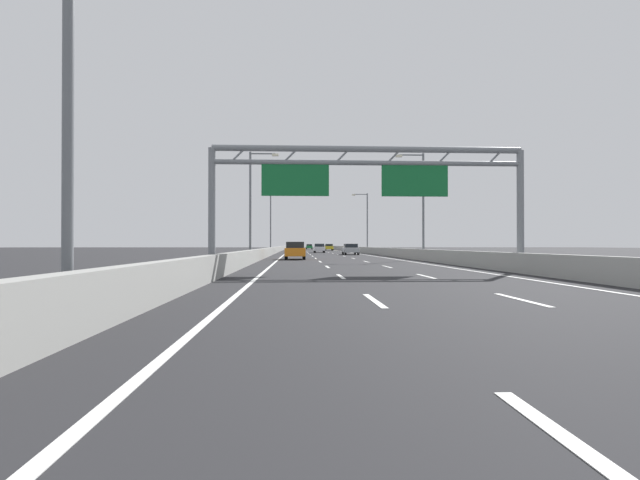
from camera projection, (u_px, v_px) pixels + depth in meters
The scene contains 52 objects.
ground_plane at pixel (315, 251), 99.53m from camera, with size 260.00×260.00×0.00m, color #262628.
lane_dash_left_0 at pixel (604, 466), 3.06m from camera, with size 0.16×3.00×0.01m, color white.
lane_dash_left_1 at pixel (374, 301), 12.05m from camera, with size 0.16×3.00×0.01m, color white.
lane_dash_left_2 at pixel (341, 277), 21.04m from camera, with size 0.16×3.00×0.01m, color white.
lane_dash_left_3 at pixel (327, 267), 30.03m from camera, with size 0.16×3.00×0.01m, color white.
lane_dash_left_4 at pixel (320, 262), 39.02m from camera, with size 0.16×3.00×0.01m, color white.
lane_dash_left_5 at pixel (316, 258), 48.01m from camera, with size 0.16×3.00×0.01m, color white.
lane_dash_left_6 at pixel (313, 256), 57.00m from camera, with size 0.16×3.00×0.01m, color white.
lane_dash_left_7 at pixel (310, 255), 65.99m from camera, with size 0.16×3.00×0.01m, color white.
lane_dash_left_8 at pixel (309, 253), 74.97m from camera, with size 0.16×3.00×0.01m, color white.
lane_dash_left_9 at pixel (307, 252), 83.96m from camera, with size 0.16×3.00×0.01m, color white.
lane_dash_left_10 at pixel (306, 252), 92.95m from camera, with size 0.16×3.00×0.01m, color white.
lane_dash_left_11 at pixel (305, 251), 101.94m from camera, with size 0.16×3.00×0.01m, color white.
lane_dash_left_12 at pixel (305, 250), 110.93m from camera, with size 0.16×3.00×0.01m, color white.
lane_dash_left_13 at pixel (304, 250), 119.92m from camera, with size 0.16×3.00×0.01m, color white.
lane_dash_left_14 at pixel (303, 250), 128.91m from camera, with size 0.16×3.00×0.01m, color white.
lane_dash_left_15 at pixel (303, 249), 137.90m from camera, with size 0.16×3.00×0.01m, color white.
lane_dash_left_16 at pixel (302, 249), 146.89m from camera, with size 0.16×3.00×0.01m, color white.
lane_dash_left_17 at pixel (302, 249), 155.88m from camera, with size 0.16×3.00×0.01m, color white.
lane_dash_right_1 at pixel (521, 300), 12.22m from camera, with size 0.16×3.00×0.01m, color white.
lane_dash_right_2 at pixel (426, 276), 21.21m from camera, with size 0.16×3.00×0.01m, color white.
lane_dash_right_3 at pixel (387, 267), 30.20m from camera, with size 0.16×3.00×0.01m, color white.
lane_dash_right_4 at pixel (366, 262), 39.19m from camera, with size 0.16×3.00×0.01m, color white.
lane_dash_right_5 at pixel (353, 258), 48.18m from camera, with size 0.16×3.00×0.01m, color white.
lane_dash_right_6 at pixel (344, 256), 57.17m from camera, with size 0.16×3.00×0.01m, color white.
lane_dash_right_7 at pixel (338, 255), 66.16m from camera, with size 0.16×3.00×0.01m, color white.
lane_dash_right_8 at pixel (333, 253), 75.15m from camera, with size 0.16×3.00×0.01m, color white.
lane_dash_right_9 at pixel (329, 252), 84.14m from camera, with size 0.16×3.00×0.01m, color white.
lane_dash_right_10 at pixel (326, 252), 93.13m from camera, with size 0.16×3.00×0.01m, color white.
lane_dash_right_11 at pixel (323, 251), 102.11m from camera, with size 0.16×3.00×0.01m, color white.
lane_dash_right_12 at pixel (321, 250), 111.10m from camera, with size 0.16×3.00×0.01m, color white.
lane_dash_right_13 at pixel (319, 250), 120.09m from camera, with size 0.16×3.00×0.01m, color white.
lane_dash_right_14 at pixel (317, 250), 129.08m from camera, with size 0.16×3.00×0.01m, color white.
lane_dash_right_15 at pixel (316, 249), 138.07m from camera, with size 0.16×3.00×0.01m, color white.
lane_dash_right_16 at pixel (315, 249), 147.06m from camera, with size 0.16×3.00×0.01m, color white.
lane_dash_right_17 at pixel (314, 249), 156.05m from camera, with size 0.16×3.00×0.01m, color white.
edge_line_left at pixel (287, 252), 87.30m from camera, with size 0.16×176.00×0.01m, color white.
edge_line_right at pixel (347, 252), 87.80m from camera, with size 0.16×176.00×0.01m, color white.
barrier_left at pixel (281, 248), 109.19m from camera, with size 0.45×220.00×0.95m.
barrier_right at pixel (344, 248), 109.85m from camera, with size 0.45×220.00×0.95m.
sign_gantry at pixel (365, 176), 25.52m from camera, with size 16.13×0.36×6.36m.
streetlamp_left_near at pixel (82, 16), 8.89m from camera, with size 2.58×0.28×9.50m.
streetlamp_left_mid at pixel (253, 198), 44.19m from camera, with size 2.58×0.28×9.50m.
streetlamp_right_mid at pixel (421, 199), 44.90m from camera, with size 2.58×0.28×9.50m.
streetlamp_left_far at pixel (272, 219), 79.48m from camera, with size 2.58×0.28×9.50m.
streetlamp_right_far at pixel (366, 219), 80.20m from camera, with size 2.58×0.28×9.50m.
white_car at pixel (319, 248), 81.88m from camera, with size 1.74×4.32×1.46m.
green_car at pixel (309, 247), 138.19m from camera, with size 1.71×4.10×1.40m.
yellow_car at pixel (329, 247), 109.45m from camera, with size 1.77×4.56×1.44m.
silver_car at pixel (350, 249), 65.59m from camera, with size 1.85×4.57×1.43m.
black_car at pixel (297, 249), 69.15m from camera, with size 1.79×4.38×1.52m.
orange_car at pixel (295, 250), 45.35m from camera, with size 1.81×4.59×1.58m.
Camera 1 is at (-3.67, 0.52, 1.35)m, focal length 28.23 mm.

